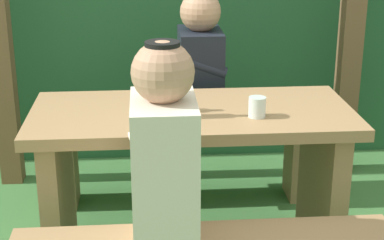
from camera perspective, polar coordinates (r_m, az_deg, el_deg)
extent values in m
cube|color=#9E7A51|center=(2.71, 0.00, 0.46)|extent=(1.40, 0.64, 0.05)
cube|color=#9E7A51|center=(2.86, -12.14, -6.75)|extent=(0.08, 0.54, 0.68)
cube|color=#9E7A51|center=(2.95, 11.77, -5.95)|extent=(0.08, 0.54, 0.68)
cube|color=#9E7A51|center=(3.36, -0.80, -0.86)|extent=(1.40, 0.24, 0.04)
cube|color=#9E7A51|center=(3.46, -11.12, -4.53)|extent=(0.07, 0.22, 0.40)
cube|color=#9E7A51|center=(3.53, 9.33, -3.92)|extent=(0.07, 0.22, 0.40)
cube|color=silver|center=(2.15, -2.55, -4.80)|extent=(0.22, 0.34, 0.52)
sphere|color=tan|center=(2.03, -2.69, 4.38)|extent=(0.21, 0.21, 0.21)
cylinder|color=black|center=(2.01, -2.73, 6.85)|extent=(0.12, 0.12, 0.02)
cylinder|color=silver|center=(2.24, -2.72, -0.91)|extent=(0.25, 0.07, 0.15)
cube|color=black|center=(3.28, 0.75, 3.78)|extent=(0.22, 0.34, 0.52)
sphere|color=tan|center=(3.20, 0.78, 9.90)|extent=(0.21, 0.21, 0.21)
cylinder|color=black|center=(3.12, 1.00, 4.94)|extent=(0.25, 0.07, 0.15)
cylinder|color=silver|center=(2.61, 5.99, 1.19)|extent=(0.07, 0.07, 0.09)
cylinder|color=silver|center=(2.65, -3.71, 2.69)|extent=(0.06, 0.06, 0.19)
cylinder|color=silver|center=(2.62, -3.76, 5.28)|extent=(0.03, 0.03, 0.06)
cylinder|color=silver|center=(2.58, -1.10, 2.07)|extent=(0.06, 0.06, 0.17)
cylinder|color=silver|center=(2.54, -1.11, 4.59)|extent=(0.03, 0.03, 0.06)
cube|color=black|center=(2.73, -1.26, 1.29)|extent=(0.11, 0.15, 0.01)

